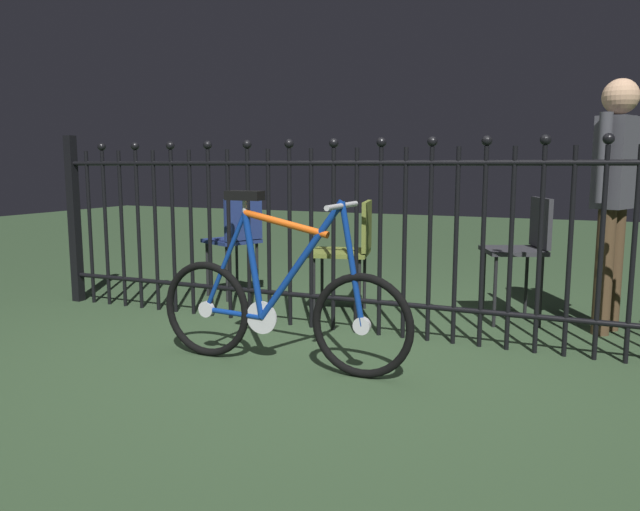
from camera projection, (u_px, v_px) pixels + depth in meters
ground_plane at (317, 356)px, 3.47m from camera, size 20.00×20.00×0.00m
iron_fence at (342, 231)px, 3.91m from camera, size 4.72×0.07×1.29m
bicycle at (279, 306)px, 3.25m from camera, size 1.46×0.40×0.94m
chair_charcoal at (524, 244)px, 4.16m from camera, size 0.50×0.50×0.85m
chair_navy at (236, 236)px, 4.93m from camera, size 0.48×0.48×0.81m
chair_olive at (351, 245)px, 4.41m from camera, size 0.49×0.48×0.82m
person_visitor at (615, 185)px, 3.84m from camera, size 0.28×0.45×1.59m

